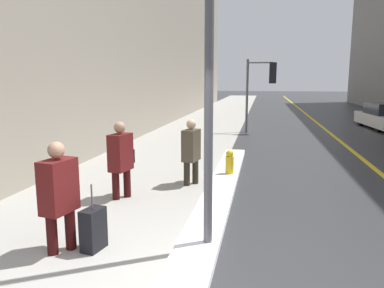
{
  "coord_description": "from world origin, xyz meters",
  "views": [
    {
      "loc": [
        1.0,
        -3.42,
        2.34
      ],
      "look_at": [
        -0.4,
        4.0,
        1.05
      ],
      "focal_mm": 35.0,
      "sensor_mm": 36.0,
      "label": 1
    }
  ],
  "objects_px": {
    "pedestrian_with_shoulder_bag": "(121,156)",
    "rolling_suitcase": "(93,230)",
    "lamp_post": "(209,15)",
    "traffic_light_near": "(264,80)",
    "pedestrian_in_glasses": "(191,149)",
    "fire_hydrant": "(230,165)",
    "pedestrian_nearside": "(59,192)"
  },
  "relations": [
    {
      "from": "pedestrian_nearside",
      "to": "fire_hydrant",
      "type": "bearing_deg",
      "value": 167.24
    },
    {
      "from": "lamp_post",
      "to": "pedestrian_nearside",
      "type": "xyz_separation_m",
      "value": [
        -1.96,
        -0.44,
        -2.29
      ]
    },
    {
      "from": "rolling_suitcase",
      "to": "pedestrian_with_shoulder_bag",
      "type": "bearing_deg",
      "value": -157.4
    },
    {
      "from": "fire_hydrant",
      "to": "pedestrian_with_shoulder_bag",
      "type": "bearing_deg",
      "value": -135.64
    },
    {
      "from": "pedestrian_nearside",
      "to": "fire_hydrant",
      "type": "relative_size",
      "value": 2.21
    },
    {
      "from": "pedestrian_nearside",
      "to": "pedestrian_with_shoulder_bag",
      "type": "bearing_deg",
      "value": -167.51
    },
    {
      "from": "lamp_post",
      "to": "traffic_light_near",
      "type": "distance_m",
      "value": 12.16
    },
    {
      "from": "lamp_post",
      "to": "pedestrian_with_shoulder_bag",
      "type": "distance_m",
      "value": 3.64
    },
    {
      "from": "traffic_light_near",
      "to": "fire_hydrant",
      "type": "distance_m",
      "value": 8.47
    },
    {
      "from": "pedestrian_with_shoulder_bag",
      "to": "rolling_suitcase",
      "type": "distance_m",
      "value": 2.39
    },
    {
      "from": "pedestrian_with_shoulder_bag",
      "to": "fire_hydrant",
      "type": "distance_m",
      "value": 2.81
    },
    {
      "from": "traffic_light_near",
      "to": "pedestrian_in_glasses",
      "type": "xyz_separation_m",
      "value": [
        -1.54,
        -8.9,
        -1.51
      ]
    },
    {
      "from": "pedestrian_in_glasses",
      "to": "fire_hydrant",
      "type": "distance_m",
      "value": 1.17
    },
    {
      "from": "traffic_light_near",
      "to": "pedestrian_with_shoulder_bag",
      "type": "bearing_deg",
      "value": -100.43
    },
    {
      "from": "pedestrian_in_glasses",
      "to": "pedestrian_nearside",
      "type": "bearing_deg",
      "value": -6.0
    },
    {
      "from": "pedestrian_in_glasses",
      "to": "rolling_suitcase",
      "type": "relative_size",
      "value": 1.57
    },
    {
      "from": "pedestrian_with_shoulder_bag",
      "to": "pedestrian_in_glasses",
      "type": "xyz_separation_m",
      "value": [
        1.18,
        1.23,
        -0.03
      ]
    },
    {
      "from": "traffic_light_near",
      "to": "pedestrian_nearside",
      "type": "height_order",
      "value": "traffic_light_near"
    },
    {
      "from": "pedestrian_nearside",
      "to": "rolling_suitcase",
      "type": "distance_m",
      "value": 0.7
    },
    {
      "from": "pedestrian_nearside",
      "to": "rolling_suitcase",
      "type": "relative_size",
      "value": 1.63
    },
    {
      "from": "pedestrian_in_glasses",
      "to": "fire_hydrant",
      "type": "bearing_deg",
      "value": 142.25
    },
    {
      "from": "lamp_post",
      "to": "traffic_light_near",
      "type": "relative_size",
      "value": 1.63
    },
    {
      "from": "pedestrian_with_shoulder_bag",
      "to": "rolling_suitcase",
      "type": "xyz_separation_m",
      "value": [
        0.47,
        -2.28,
        -0.56
      ]
    },
    {
      "from": "pedestrian_in_glasses",
      "to": "fire_hydrant",
      "type": "xyz_separation_m",
      "value": [
        0.8,
        0.7,
        -0.48
      ]
    },
    {
      "from": "traffic_light_near",
      "to": "rolling_suitcase",
      "type": "height_order",
      "value": "traffic_light_near"
    },
    {
      "from": "lamp_post",
      "to": "traffic_light_near",
      "type": "height_order",
      "value": "lamp_post"
    },
    {
      "from": "pedestrian_nearside",
      "to": "pedestrian_in_glasses",
      "type": "relative_size",
      "value": 1.03
    },
    {
      "from": "pedestrian_in_glasses",
      "to": "traffic_light_near",
      "type": "bearing_deg",
      "value": -178.81
    },
    {
      "from": "lamp_post",
      "to": "pedestrian_with_shoulder_bag",
      "type": "relative_size",
      "value": 3.43
    },
    {
      "from": "pedestrian_in_glasses",
      "to": "rolling_suitcase",
      "type": "distance_m",
      "value": 3.62
    },
    {
      "from": "traffic_light_near",
      "to": "pedestrian_in_glasses",
      "type": "bearing_deg",
      "value": -95.23
    },
    {
      "from": "pedestrian_with_shoulder_bag",
      "to": "rolling_suitcase",
      "type": "height_order",
      "value": "pedestrian_with_shoulder_bag"
    }
  ]
}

